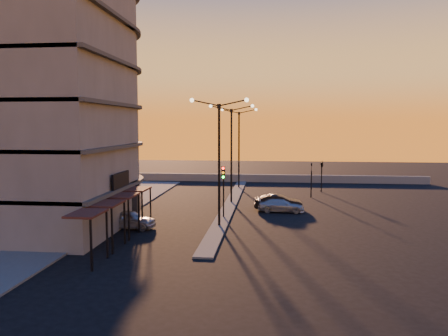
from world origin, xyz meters
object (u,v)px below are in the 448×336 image
car_sedan (278,202)px  car_wagon (281,205)px  car_hatchback (129,219)px  streetlamp_mid (231,145)px  traffic_light_main (223,183)px

car_sedan → car_wagon: (0.24, -0.75, -0.12)m
car_hatchback → car_sedan: size_ratio=0.93×
car_sedan → streetlamp_mid: bearing=52.7°
car_hatchback → car_wagon: size_ratio=0.98×
traffic_light_main → car_hatchback: bearing=-147.3°
streetlamp_mid → traffic_light_main: streetlamp_mid is taller
traffic_light_main → car_hatchback: size_ratio=1.07×
streetlamp_mid → car_wagon: streetlamp_mid is taller
streetlamp_mid → car_wagon: bearing=-39.9°
car_sedan → traffic_light_main: bearing=129.5°
car_hatchback → car_wagon: (11.22, 7.36, -0.09)m
traffic_light_main → streetlamp_mid: bearing=90.0°
car_wagon → streetlamp_mid: bearing=51.3°
car_wagon → car_sedan: bearing=18.7°
traffic_light_main → car_sedan: bearing=41.3°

